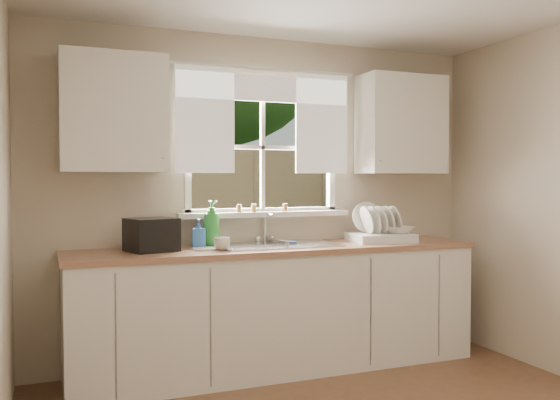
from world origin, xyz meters
name	(u,v)px	position (x,y,z in m)	size (l,w,h in m)	color
room_walls	(419,215)	(0.00, -0.07, 1.24)	(3.62, 4.02, 2.50)	beige
window	(263,168)	(0.00, 2.00, 1.49)	(1.38, 0.16, 1.06)	white
curtains	(266,110)	(0.00, 1.95, 1.93)	(1.50, 0.03, 0.81)	white
base_cabinets	(278,310)	(0.00, 1.68, 0.43)	(3.00, 0.62, 0.87)	white
countertop	(278,249)	(0.00, 1.68, 0.89)	(3.04, 0.65, 0.04)	#9F6E4F
upper_cabinet_left	(114,113)	(-1.15, 1.82, 1.85)	(0.70, 0.33, 0.80)	white
upper_cabinet_right	(401,125)	(1.15, 1.82, 1.85)	(0.70, 0.33, 0.80)	white
wall_outlet	(363,218)	(0.88, 1.99, 1.08)	(0.08, 0.01, 0.12)	beige
sill_jars	(260,208)	(-0.05, 1.94, 1.18)	(0.42, 0.04, 0.06)	brown
backyard	(171,66)	(0.58, 8.42, 3.46)	(20.00, 10.00, 6.13)	#335421
sink	(277,255)	(0.00, 1.71, 0.84)	(0.88, 0.52, 0.40)	#B7B7BC
dish_rack	(380,232)	(0.87, 1.69, 0.98)	(0.51, 0.40, 0.31)	white
bowl	(398,230)	(1.00, 1.64, 1.00)	(0.23, 0.23, 0.06)	white
soap_bottle_a	(212,223)	(-0.46, 1.84, 1.08)	(0.13, 0.13, 0.34)	green
soap_bottle_b	(199,233)	(-0.57, 1.81, 1.01)	(0.09, 0.10, 0.21)	#3472C3
soap_bottle_c	(139,239)	(-0.99, 1.80, 0.99)	(0.13, 0.13, 0.16)	beige
saucer	(206,249)	(-0.55, 1.67, 0.92)	(0.19, 0.19, 0.01)	white
cup	(222,244)	(-0.46, 1.58, 0.95)	(0.11, 0.11, 0.09)	silver
black_appliance	(151,235)	(-0.92, 1.72, 1.02)	(0.31, 0.27, 0.23)	black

